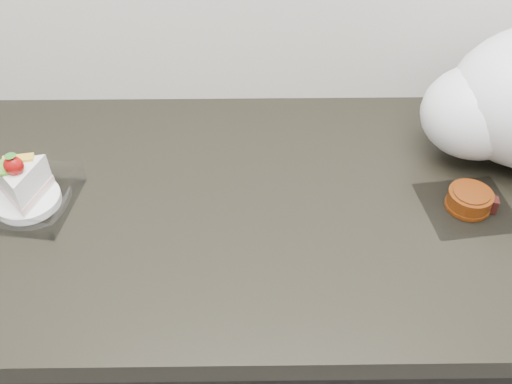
% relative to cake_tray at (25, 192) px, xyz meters
% --- Properties ---
extents(counter, '(2.04, 0.64, 0.90)m').
position_rel_cake_tray_xyz_m(counter, '(0.41, 0.01, -0.48)').
color(counter, black).
rests_on(counter, ground).
extents(cake_tray, '(0.17, 0.17, 0.12)m').
position_rel_cake_tray_xyz_m(cake_tray, '(0.00, 0.00, 0.00)').
color(cake_tray, white).
rests_on(cake_tray, counter).
extents(mooncake_wrap, '(0.16, 0.16, 0.04)m').
position_rel_cake_tray_xyz_m(mooncake_wrap, '(0.75, -0.01, -0.02)').
color(mooncake_wrap, white).
rests_on(mooncake_wrap, counter).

